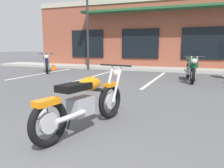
{
  "coord_description": "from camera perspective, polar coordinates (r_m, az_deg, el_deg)",
  "views": [
    {
      "loc": [
        1.65,
        -0.94,
        1.31
      ],
      "look_at": [
        0.0,
        3.35,
        0.55
      ],
      "focal_mm": 36.88,
      "sensor_mm": 36.0,
      "label": 1
    }
  ],
  "objects": [
    {
      "name": "ground_plane",
      "position": [
        5.19,
        1.82,
        -5.23
      ],
      "size": [
        80.0,
        80.0,
        0.0
      ],
      "primitive_type": "plane",
      "color": "#515154"
    },
    {
      "name": "sidewalk_kerb",
      "position": [
        12.89,
        13.65,
        3.6
      ],
      "size": [
        22.0,
        1.8,
        0.14
      ],
      "primitive_type": "cube",
      "color": "#A8A59E",
      "rests_on": "ground_plane"
    },
    {
      "name": "brick_storefront_building",
      "position": [
        16.37,
        15.6,
        11.63
      ],
      "size": [
        17.1,
        6.91,
        4.09
      ],
      "color": "brown",
      "rests_on": "ground_plane"
    },
    {
      "name": "painted_stall_lines",
      "position": [
        9.37,
        10.71,
        1.2
      ],
      "size": [
        10.92,
        4.8,
        0.01
      ],
      "color": "silver",
      "rests_on": "ground_plane"
    },
    {
      "name": "motorcycle_foreground_classic",
      "position": [
        3.62,
        -6.64,
        -4.22
      ],
      "size": [
        0.79,
        2.09,
        0.98
      ],
      "color": "black",
      "rests_on": "ground_plane"
    },
    {
      "name": "motorcycle_red_sportbike",
      "position": [
        12.1,
        -15.95,
        5.01
      ],
      "size": [
        1.5,
        1.78,
        0.98
      ],
      "color": "black",
      "rests_on": "ground_plane"
    },
    {
      "name": "motorcycle_silver_naked",
      "position": [
        8.99,
        18.93,
        3.89
      ],
      "size": [
        0.75,
        2.1,
        0.98
      ],
      "color": "black",
      "rests_on": "ground_plane"
    },
    {
      "name": "helmet_on_pavement",
      "position": [
        4.41,
        -17.45,
        -6.56
      ],
      "size": [
        0.26,
        0.26,
        0.26
      ],
      "color": "silver",
      "rests_on": "ground_plane"
    },
    {
      "name": "traffic_cone",
      "position": [
        13.04,
        -14.31,
        4.47
      ],
      "size": [
        0.34,
        0.34,
        0.53
      ],
      "color": "orange",
      "rests_on": "ground_plane"
    },
    {
      "name": "parking_lot_lamp_post",
      "position": [
        13.11,
        -6.37,
        18.18
      ],
      "size": [
        0.24,
        0.76,
        5.17
      ],
      "color": "#2D2D33",
      "rests_on": "ground_plane"
    }
  ]
}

